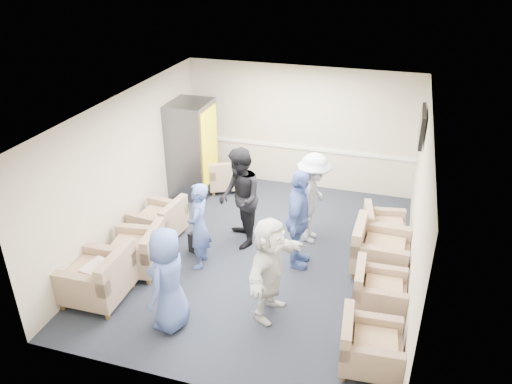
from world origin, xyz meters
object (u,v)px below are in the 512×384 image
(armchair_right_midfar, at_px, (377,251))
(vending_machine, at_px, (192,149))
(armchair_left_near, at_px, (100,279))
(person_front_left, at_px, (168,280))
(armchair_left_mid, at_px, (137,252))
(person_front_right, at_px, (270,269))
(armchair_left_far, at_px, (161,222))
(person_back_left, at_px, (240,198))
(armchair_right_midnear, at_px, (376,292))
(armchair_right_near, at_px, (367,347))
(person_mid_right, at_px, (298,220))
(armchair_right_far, at_px, (382,229))
(armchair_corner, at_px, (227,176))
(person_mid_left, at_px, (199,226))
(person_back_right, at_px, (313,198))

(armchair_right_midfar, bearing_deg, vending_machine, 68.06)
(armchair_left_near, bearing_deg, person_front_left, 79.80)
(armchair_left_mid, height_order, person_front_right, person_front_right)
(armchair_left_far, height_order, person_back_left, person_back_left)
(armchair_right_midnear, height_order, person_front_right, person_front_right)
(armchair_right_near, bearing_deg, person_mid_right, 30.26)
(armchair_right_midnear, bearing_deg, armchair_left_near, 101.86)
(armchair_left_near, xyz_separation_m, armchair_right_midnear, (4.07, 0.99, -0.07))
(armchair_left_mid, distance_m, person_back_left, 1.98)
(armchair_right_far, bearing_deg, armchair_right_midfar, 168.09)
(armchair_right_midnear, distance_m, person_front_left, 3.07)
(person_mid_right, bearing_deg, armchair_corner, 38.83)
(person_front_left, bearing_deg, person_front_right, 120.50)
(person_front_left, relative_size, person_mid_left, 1.04)
(armchair_right_near, bearing_deg, armchair_left_near, 82.89)
(person_mid_right, xyz_separation_m, person_front_right, (-0.12, -1.35, -0.07))
(armchair_right_near, relative_size, armchair_corner, 0.80)
(armchair_left_near, distance_m, armchair_left_far, 1.90)
(armchair_right_midfar, relative_size, person_front_left, 0.59)
(armchair_left_far, relative_size, person_back_left, 0.49)
(armchair_corner, distance_m, person_front_left, 4.43)
(person_mid_left, height_order, person_back_left, person_back_left)
(armchair_left_near, height_order, person_front_left, person_front_left)
(armchair_right_midfar, bearing_deg, armchair_right_far, -0.67)
(armchair_right_near, xyz_separation_m, armchair_corner, (-3.48, 4.34, 0.00))
(armchair_corner, bearing_deg, armchair_left_far, 52.41)
(person_back_left, height_order, person_mid_right, person_back_left)
(person_back_right, xyz_separation_m, person_mid_right, (-0.08, -0.86, 0.02))
(person_mid_right, bearing_deg, armchair_left_far, 84.29)
(armchair_right_far, bearing_deg, armchair_right_midnear, 171.86)
(armchair_right_midnear, bearing_deg, vending_machine, 54.07)
(armchair_corner, xyz_separation_m, person_back_left, (0.98, -2.00, 0.61))
(person_mid_left, height_order, person_front_right, person_front_right)
(person_mid_left, bearing_deg, person_front_right, 51.67)
(armchair_left_mid, height_order, person_mid_left, person_mid_left)
(armchair_left_far, relative_size, armchair_corner, 0.86)
(armchair_right_midfar, bearing_deg, armchair_right_near, -176.89)
(armchair_left_near, bearing_deg, vending_machine, -179.97)
(armchair_right_near, xyz_separation_m, armchair_right_midnear, (0.02, 1.19, -0.01))
(armchair_right_far, relative_size, vending_machine, 0.43)
(armchair_right_midfar, distance_m, vending_machine, 4.48)
(armchair_left_near, bearing_deg, armchair_right_near, 86.22)
(armchair_left_mid, height_order, armchair_left_far, armchair_left_mid)
(armchair_left_mid, distance_m, person_mid_left, 1.13)
(armchair_right_near, relative_size, armchair_right_midfar, 0.90)
(person_mid_left, bearing_deg, person_back_right, 121.56)
(vending_machine, distance_m, person_front_left, 4.23)
(vending_machine, xyz_separation_m, person_back_left, (1.61, -1.65, -0.10))
(vending_machine, distance_m, person_mid_left, 2.77)
(person_front_right, bearing_deg, armchair_corner, 39.48)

